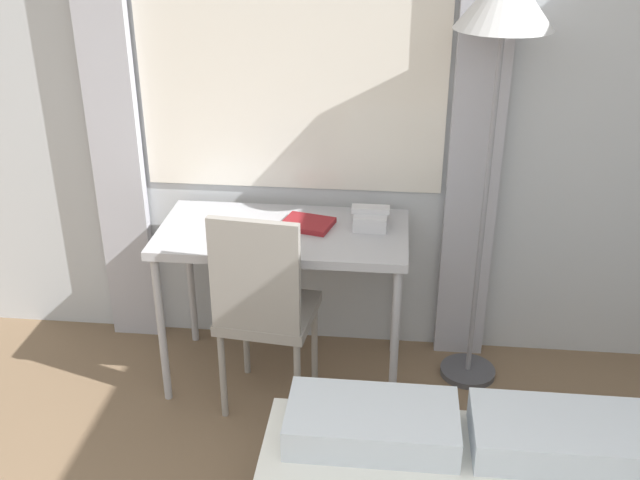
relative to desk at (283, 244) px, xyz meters
The scene contains 6 objects.
wall_back_with_window 0.80m from the desk, 51.93° to the left, with size 4.66×0.13×2.70m.
desk is the anchor object (origin of this frame).
desk_chair 0.32m from the desk, 100.25° to the right, with size 0.44×0.44×0.99m.
standing_lamp 1.32m from the desk, ahead, with size 0.40×0.40×1.91m.
telephone 0.41m from the desk, 12.69° to the left, with size 0.17×0.18×0.09m.
book 0.14m from the desk, 25.95° to the left, with size 0.26×0.22×0.02m.
Camera 1 is at (0.15, -0.50, 2.19)m, focal length 42.00 mm.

